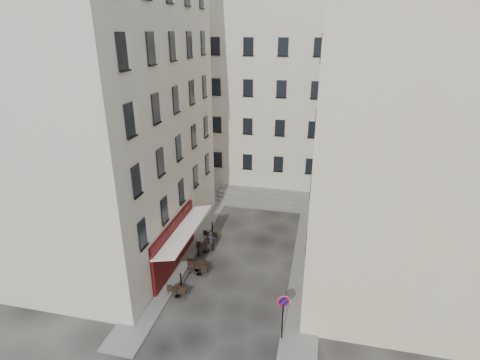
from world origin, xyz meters
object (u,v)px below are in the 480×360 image
(no_parking_sign, at_px, (283,310))
(bistro_table_a, at_px, (177,291))
(bistro_table_b, at_px, (199,269))
(pedestrian, at_px, (211,241))

(no_parking_sign, distance_m, bistro_table_a, 7.16)
(bistro_table_b, distance_m, pedestrian, 3.08)
(pedestrian, bearing_deg, bistro_table_b, 73.37)
(no_parking_sign, xyz_separation_m, bistro_table_a, (-6.68, 2.04, -1.57))
(no_parking_sign, relative_size, pedestrian, 1.83)
(bistro_table_a, bearing_deg, pedestrian, 84.81)
(no_parking_sign, bearing_deg, bistro_table_b, 125.64)
(bistro_table_a, distance_m, bistro_table_b, 2.50)
(pedestrian, bearing_deg, bistro_table_a, 66.88)
(bistro_table_a, height_order, pedestrian, pedestrian)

